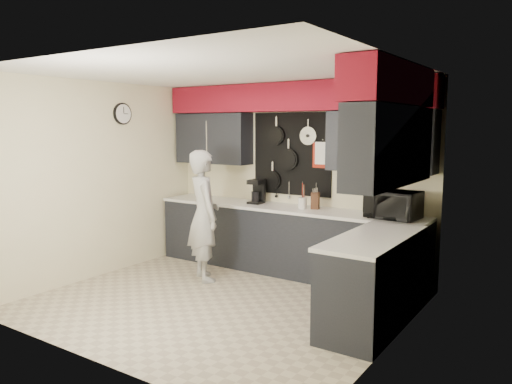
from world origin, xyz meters
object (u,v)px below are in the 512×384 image
Objects in this scene: knife_block at (315,201)px; utensil_crock at (302,203)px; microwave at (393,205)px; coffee_maker at (257,191)px; person at (204,216)px.

knife_block is 1.50× the size of utensil_crock.
microwave is 2.00m from coffee_maker.
knife_block is 0.92m from coffee_maker.
microwave reaches higher than knife_block.
knife_block is at bearing -5.80° from coffee_maker.
knife_block reaches higher than utensil_crock.
microwave is 1.76× the size of coffee_maker.
coffee_maker is (-2.00, 0.09, 0.01)m from microwave.
person is (-1.15, -0.91, -0.18)m from knife_block.
utensil_crock is at bearing -176.82° from microwave.
coffee_maker is 0.97m from person.
coffee_maker reaches higher than knife_block.
knife_block is at bearing 179.48° from microwave.
person is at bearing -155.49° from knife_block.
coffee_maker is 0.20× the size of person.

